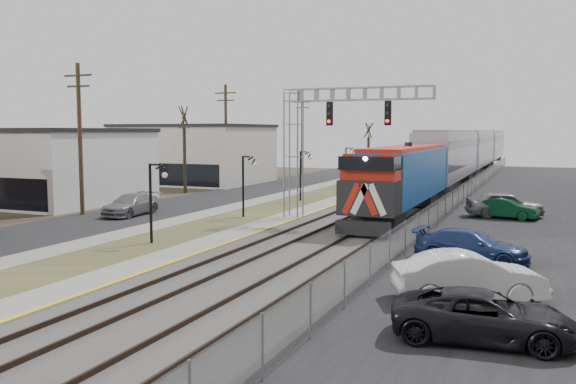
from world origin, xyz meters
The scene contains 20 objects.
street_west centered at (-11.50, 35.00, 0.02)m, with size 7.00×120.00×0.04m, color black.
sidewalk centered at (-7.00, 35.00, 0.04)m, with size 2.00×120.00×0.08m, color gray.
grass_median centered at (-4.00, 35.00, 0.03)m, with size 4.00×120.00×0.06m, color #4C4F2A.
platform centered at (-1.00, 35.00, 0.12)m, with size 2.00×120.00×0.24m, color gray.
ballast_bed centered at (4.00, 35.00, 0.10)m, with size 8.00×120.00×0.20m, color #595651.
platform_edge centered at (-0.12, 35.00, 0.24)m, with size 0.24×120.00×0.01m, color gold.
track_near centered at (2.00, 35.00, 0.28)m, with size 1.58×120.00×0.15m.
track_far centered at (5.50, 35.00, 0.28)m, with size 1.58×120.00×0.15m.
train centered at (5.50, 67.06, 2.92)m, with size 3.00×85.85×5.33m.
signal_gantry centered at (1.22, 27.99, 5.59)m, with size 9.00×1.07×8.15m.
lampposts centered at (-4.00, 18.29, 2.00)m, with size 0.14×62.14×4.00m.
utility_poles centered at (-14.50, 25.00, 5.00)m, with size 0.28×80.28×10.00m.
fence centered at (8.20, 35.00, 0.80)m, with size 0.04×120.00×1.60m, color gray.
bare_trees centered at (-12.66, 38.91, 2.70)m, with size 12.30×42.30×5.95m.
car_lot_b centered at (11.67, 13.49, 0.80)m, with size 1.69×4.85×1.60m, color white.
car_lot_c centered at (12.51, 9.64, 0.67)m, with size 2.22×4.81×1.34m, color black.
car_lot_d centered at (11.10, 19.64, 0.69)m, with size 1.94×4.76×1.38m, color navy.
car_lot_e centered at (11.56, 34.72, 0.82)m, with size 1.95×4.84×1.65m, color gray.
car_lot_f centered at (11.68, 33.92, 0.65)m, with size 1.37×3.94×1.30m, color #0D4525.
car_street_b centered at (-11.28, 25.94, 0.70)m, with size 1.97×4.84×1.40m, color gray.
Camera 1 is at (13.79, -6.82, 5.58)m, focal length 38.00 mm.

